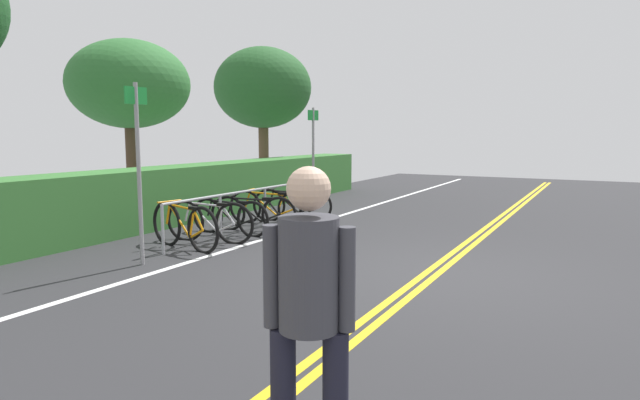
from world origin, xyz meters
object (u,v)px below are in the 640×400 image
object	(u,v)px
bike_rack	(244,202)
bicycle_0	(184,226)
pedestrian	(309,304)
bicycle_3	(254,213)
bicycle_2	(230,217)
tree_mid	(129,85)
bicycle_5	(292,205)
sign_post_near	(138,158)
bicycle_4	(270,207)
tree_far_right	(263,88)
bicycle_1	(210,222)
sign_post_far	(313,150)

from	to	relation	value
bike_rack	bicycle_0	world-z (taller)	bike_rack
pedestrian	bicycle_3	bearing A→B (deg)	37.50
bicycle_2	pedestrian	bearing A→B (deg)	-138.99
bike_rack	tree_mid	bearing A→B (deg)	76.32
bicycle_5	sign_post_near	bearing A→B (deg)	-178.80
bicycle_4	pedestrian	distance (m)	8.42
pedestrian	tree_far_right	xyz separation A→B (m)	(11.72, 8.25, 2.27)
bicycle_1	bicycle_2	distance (m)	0.75
bicycle_2	tree_far_right	distance (m)	7.63
pedestrian	sign_post_near	size ratio (longest dim) A/B	0.67
bike_rack	tree_mid	xyz separation A→B (m)	(0.97, 3.97, 2.41)
pedestrian	bicycle_5	bearing A→B (deg)	31.80
bicycle_1	tree_mid	bearing A→B (deg)	63.46
bicycle_4	bicycle_5	bearing A→B (deg)	-22.74
bicycle_0	tree_mid	xyz separation A→B (m)	(2.60, 3.97, 2.63)
bike_rack	tree_mid	distance (m)	4.74
bicycle_5	tree_mid	bearing A→B (deg)	98.38
bicycle_1	pedestrian	bearing A→B (deg)	-135.70
bicycle_0	sign_post_far	bearing A→B (deg)	2.69
bicycle_3	sign_post_near	world-z (taller)	sign_post_near
bicycle_1	sign_post_far	size ratio (longest dim) A/B	0.68
bicycle_2	bicycle_5	size ratio (longest dim) A/B	1.03
bicycle_0	bicycle_2	world-z (taller)	bicycle_0
bicycle_0	tree_mid	distance (m)	5.42
bicycle_1	tree_mid	size ratio (longest dim) A/B	0.42
bicycle_4	sign_post_near	xyz separation A→B (m)	(-3.78, -0.32, 1.18)
bicycle_1	sign_post_near	distance (m)	2.10
sign_post_far	bicycle_3	bearing A→B (deg)	-174.88
bicycle_1	pedestrian	size ratio (longest dim) A/B	0.98
tree_mid	tree_far_right	size ratio (longest dim) A/B	0.90
tree_mid	tree_far_right	xyz separation A→B (m)	(4.92, -0.43, 0.26)
sign_post_near	tree_far_right	size ratio (longest dim) A/B	0.57
bike_rack	bicycle_4	bearing A→B (deg)	5.83
bike_rack	bicycle_3	size ratio (longest dim) A/B	2.63
bicycle_4	tree_far_right	size ratio (longest dim) A/B	0.40
sign_post_near	tree_far_right	xyz separation A→B (m)	(8.64, 3.75, 1.72)
bike_rack	sign_post_near	distance (m)	2.92
bike_rack	sign_post_far	world-z (taller)	sign_post_far
bicycle_4	tree_mid	bearing A→B (deg)	90.95
bicycle_3	tree_mid	bearing A→B (deg)	80.04
bicycle_4	sign_post_far	xyz separation A→B (m)	(2.10, 0.12, 1.13)
bicycle_4	bicycle_5	xyz separation A→B (m)	(0.54, -0.23, -0.00)
pedestrian	tree_mid	distance (m)	11.21
sign_post_near	bicycle_3	bearing A→B (deg)	3.44
bike_rack	bicycle_1	bearing A→B (deg)	-179.44
bicycle_4	tree_mid	size ratio (longest dim) A/B	0.44
bicycle_1	bicycle_5	world-z (taller)	bicycle_1
bicycle_1	bicycle_2	xyz separation A→B (m)	(0.74, 0.13, -0.03)
bicycle_1	pedestrian	xyz separation A→B (m)	(-4.82, -4.70, 0.63)
pedestrian	tree_mid	bearing A→B (deg)	51.90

